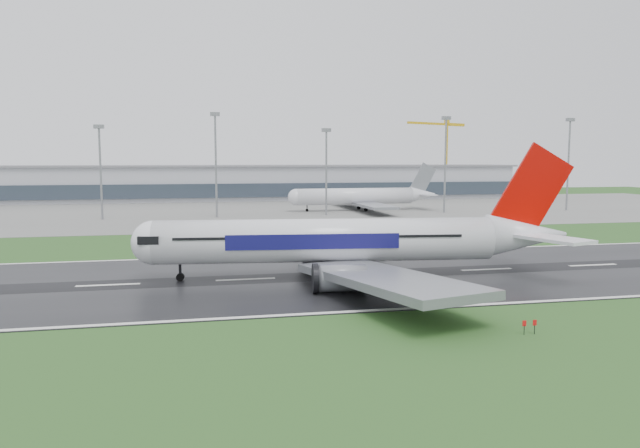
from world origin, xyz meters
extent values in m
plane|color=#21491B|center=(0.00, 0.00, 0.00)|extent=(520.00, 520.00, 0.00)
cube|color=black|center=(0.00, 0.00, 0.05)|extent=(400.00, 45.00, 0.10)
cube|color=slate|center=(0.00, 125.00, 0.04)|extent=(400.00, 130.00, 0.08)
cube|color=#989AA3|center=(0.00, 185.00, 7.50)|extent=(240.00, 36.00, 15.00)
cylinder|color=gray|center=(-55.78, 100.00, 13.80)|extent=(0.64, 0.64, 27.60)
cylinder|color=gray|center=(-21.19, 100.00, 15.92)|extent=(0.64, 0.64, 31.84)
cylinder|color=gray|center=(14.49, 100.00, 13.63)|extent=(0.64, 0.64, 27.27)
cylinder|color=gray|center=(56.15, 100.00, 15.87)|extent=(0.64, 0.64, 31.74)
cylinder|color=gray|center=(103.33, 100.00, 15.91)|extent=(0.64, 0.64, 31.81)
camera|label=1|loc=(-26.76, -88.58, 18.30)|focal=32.93mm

